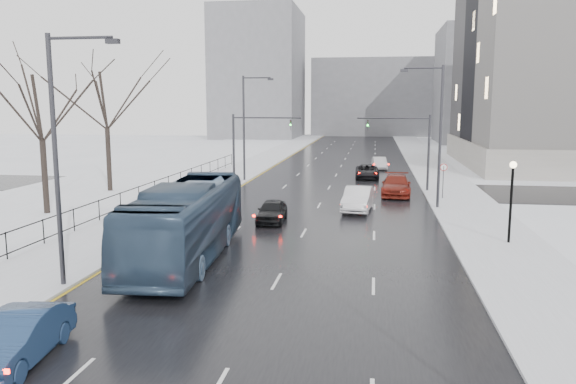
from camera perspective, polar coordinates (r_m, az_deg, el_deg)
The scene contains 25 objects.
road at distance 60.75m, azimuth 5.03°, elevation 1.93°, with size 16.00×150.00×0.04m, color black.
cross_road at distance 48.89m, azimuth 4.10°, elevation 0.25°, with size 130.00×10.00×0.04m, color black.
sidewalk_left at distance 62.31m, azimuth -4.65°, elevation 2.16°, with size 5.00×150.00×0.16m, color silver.
sidewalk_right at distance 60.97m, azimuth 14.93°, elevation 1.75°, with size 5.00×150.00×0.16m, color silver.
park_strip at distance 65.16m, azimuth -12.81°, elevation 2.25°, with size 14.00×150.00×0.12m, color white.
tree_park_d at distance 41.15m, azimuth -23.25°, elevation -2.11°, with size 8.75×8.75×12.50m, color black, non-canonical shape.
tree_park_e at distance 49.95m, azimuth -17.60°, elevation 0.02°, with size 9.45×9.45×13.50m, color black, non-canonical shape.
iron_fence at distance 35.19m, azimuth -20.13°, elevation -2.19°, with size 0.06×70.00×1.30m.
streetlight_r_mid at distance 40.44m, azimuth 14.91°, elevation 6.16°, with size 2.95×0.25×10.00m.
streetlight_l_near at distance 23.58m, azimuth -22.12°, elevation 4.07°, with size 2.95×0.25×10.00m.
streetlight_l_far at distance 53.59m, azimuth -4.28°, elevation 7.02°, with size 2.95×0.25×10.00m.
lamppost_r_mid at distance 31.31m, azimuth 21.77°, elevation 0.19°, with size 0.36×0.36×4.28m.
mast_signal_right at distance 48.41m, azimuth 12.86°, elevation 4.84°, with size 6.10×0.33×6.50m.
mast_signal_left at distance 49.58m, azimuth -4.35°, elevation 5.12°, with size 6.10×0.33×6.50m.
no_uturn_sign at distance 44.78m, azimuth 15.52°, elevation 2.10°, with size 0.60×0.06×2.70m.
bldg_far_right at distance 117.73m, azimuth 20.93°, elevation 10.08°, with size 24.00×20.00×22.00m, color slate.
bldg_far_left at distance 128.01m, azimuth -2.96°, elevation 11.85°, with size 18.00×22.00×28.00m, color slate.
bldg_far_center at distance 140.19m, azimuth 8.95°, elevation 9.45°, with size 30.00×18.00×18.00m, color slate.
sedan_left_near at distance 18.16m, azimuth -25.75°, elevation -13.23°, with size 1.53×4.39×1.45m, color navy.
bus at distance 27.09m, azimuth -10.18°, elevation -2.92°, with size 3.05×13.04×3.63m, color #30465E.
sedan_center_near at distance 35.15m, azimuth -1.64°, elevation -1.93°, with size 1.65×4.10×1.40m, color black.
sedan_right_near at distance 39.12m, azimuth 7.12°, elevation -0.69°, with size 1.76×5.06×1.67m, color silver.
sedan_right_cross at distance 56.49m, azimuth 8.04°, elevation 2.07°, with size 2.27×4.93×1.37m, color black.
sedan_right_far at distance 46.26m, azimuth 10.94°, elevation 0.68°, with size 2.31×5.67×1.65m, color maroon.
sedan_right_distant at distance 64.83m, azimuth 9.27°, elevation 2.91°, with size 1.45×4.17×1.37m, color #B7B7BB.
Camera 1 is at (3.91, -0.18, 7.32)m, focal length 35.00 mm.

